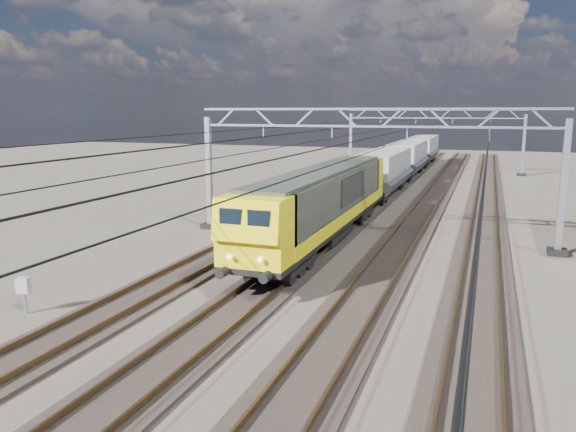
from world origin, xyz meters
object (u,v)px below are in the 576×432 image
(hopper_wagon_third, at_px, (423,148))
(trackside_cabinet, at_px, (23,286))
(catenary_gantry_far, at_px, (433,138))
(catenary_gantry_mid, at_px, (368,169))
(hopper_wagon_lead, at_px, (384,169))
(locomotive, at_px, (324,200))
(hopper_wagon_mid, at_px, (408,156))

(hopper_wagon_third, xyz_separation_m, trackside_cabinet, (-6.85, -59.70, -1.25))
(catenary_gantry_far, distance_m, trackside_cabinet, 51.97)
(catenary_gantry_mid, bearing_deg, hopper_wagon_third, 92.57)
(catenary_gantry_far, bearing_deg, hopper_wagon_lead, -95.76)
(locomotive, xyz_separation_m, trackside_cabinet, (-6.85, -13.61, -1.35))
(hopper_wagon_third, distance_m, trackside_cabinet, 60.11)
(hopper_wagon_lead, xyz_separation_m, hopper_wagon_mid, (0.00, 14.20, 0.00))
(catenary_gantry_far, relative_size, locomotive, 0.94)
(locomotive, xyz_separation_m, hopper_wagon_mid, (-0.00, 31.90, -0.09))
(trackside_cabinet, bearing_deg, hopper_wagon_lead, 60.07)
(hopper_wagon_mid, bearing_deg, trackside_cabinet, -98.56)
(catenary_gantry_mid, distance_m, hopper_wagon_lead, 16.39)
(catenary_gantry_mid, xyz_separation_m, trackside_cabinet, (-8.85, -15.13, -2.93))
(hopper_wagon_third, bearing_deg, trackside_cabinet, -96.55)
(trackside_cabinet, bearing_deg, catenary_gantry_far, 62.60)
(catenary_gantry_far, xyz_separation_m, locomotive, (-2.00, -37.52, -1.58))
(locomotive, distance_m, hopper_wagon_lead, 17.70)
(catenary_gantry_mid, relative_size, hopper_wagon_mid, 1.53)
(locomotive, height_order, trackside_cabinet, locomotive)
(catenary_gantry_far, relative_size, trackside_cabinet, 15.46)
(catenary_gantry_far, relative_size, hopper_wagon_lead, 1.53)
(catenary_gantry_far, xyz_separation_m, hopper_wagon_mid, (-2.00, -5.62, -1.67))
(locomotive, bearing_deg, catenary_gantry_far, 86.95)
(trackside_cabinet, bearing_deg, hopper_wagon_mid, 63.86)
(hopper_wagon_lead, distance_m, hopper_wagon_third, 28.40)
(catenary_gantry_far, distance_m, hopper_wagon_lead, 19.99)
(hopper_wagon_lead, bearing_deg, trackside_cabinet, -102.35)
(catenary_gantry_far, xyz_separation_m, hopper_wagon_lead, (-2.00, -19.82, -1.67))
(hopper_wagon_lead, xyz_separation_m, hopper_wagon_third, (0.00, 28.40, 0.00))
(catenary_gantry_far, height_order, locomotive, catenary_gantry_far)
(locomotive, relative_size, hopper_wagon_lead, 1.62)
(catenary_gantry_far, relative_size, hopper_wagon_mid, 1.53)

